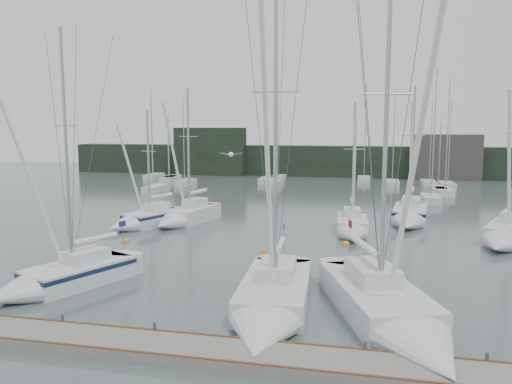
# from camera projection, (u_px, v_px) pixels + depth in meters

# --- Properties ---
(ground) EXTENTS (160.00, 160.00, 0.00)m
(ground) POSITION_uv_depth(u_px,v_px,m) (232.00, 307.00, 22.89)
(ground) COLOR #4A5A58
(ground) RESTS_ON ground
(dock) EXTENTS (24.00, 2.00, 0.40)m
(dock) POSITION_uv_depth(u_px,v_px,m) (196.00, 351.00, 18.02)
(dock) COLOR #62625D
(dock) RESTS_ON ground
(far_treeline) EXTENTS (90.00, 4.00, 5.00)m
(far_treeline) POSITION_uv_depth(u_px,v_px,m) (329.00, 161.00, 82.60)
(far_treeline) COLOR black
(far_treeline) RESTS_ON ground
(far_building_left) EXTENTS (12.00, 3.00, 8.00)m
(far_building_left) POSITION_uv_depth(u_px,v_px,m) (210.00, 151.00, 84.71)
(far_building_left) COLOR black
(far_building_left) RESTS_ON ground
(far_building_right) EXTENTS (10.00, 3.00, 7.00)m
(far_building_right) POSITION_uv_depth(u_px,v_px,m) (446.00, 157.00, 76.71)
(far_building_right) COLOR #3E3B39
(far_building_right) RESTS_ON ground
(mast_forest) EXTENTS (54.42, 23.53, 14.88)m
(mast_forest) POSITION_uv_depth(u_px,v_px,m) (341.00, 185.00, 65.87)
(mast_forest) COLOR silver
(mast_forest) RESTS_ON ground
(sailboat_near_left) EXTENTS (5.61, 8.30, 13.98)m
(sailboat_near_left) POSITION_uv_depth(u_px,v_px,m) (53.00, 280.00, 25.07)
(sailboat_near_left) COLOR silver
(sailboat_near_left) RESTS_ON ground
(sailboat_near_center) EXTENTS (3.68, 10.83, 16.57)m
(sailboat_near_center) POSITION_uv_depth(u_px,v_px,m) (270.00, 308.00, 21.32)
(sailboat_near_center) COLOR silver
(sailboat_near_center) RESTS_ON ground
(sailboat_near_right) EXTENTS (6.56, 11.39, 16.24)m
(sailboat_near_right) POSITION_uv_depth(u_px,v_px,m) (396.00, 319.00, 19.98)
(sailboat_near_right) COLOR silver
(sailboat_near_right) RESTS_ON ground
(sailboat_mid_a) EXTENTS (4.94, 7.60, 10.34)m
(sailboat_mid_a) POSITION_uv_depth(u_px,v_px,m) (142.00, 220.00, 40.96)
(sailboat_mid_a) COLOR silver
(sailboat_mid_a) RESTS_ON ground
(sailboat_mid_b) EXTENTS (4.17, 8.17, 12.32)m
(sailboat_mid_b) POSITION_uv_depth(u_px,v_px,m) (183.00, 217.00, 42.20)
(sailboat_mid_b) COLOR silver
(sailboat_mid_b) RESTS_ON ground
(sailboat_mid_c) EXTENTS (2.62, 7.33, 10.82)m
(sailboat_mid_c) POSITION_uv_depth(u_px,v_px,m) (352.00, 228.00, 37.89)
(sailboat_mid_c) COLOR silver
(sailboat_mid_c) RESTS_ON ground
(sailboat_mid_d) EXTENTS (3.92, 9.03, 12.51)m
(sailboat_mid_d) POSITION_uv_depth(u_px,v_px,m) (409.00, 217.00, 42.31)
(sailboat_mid_d) COLOR silver
(sailboat_mid_d) RESTS_ON ground
(sailboat_mid_e) EXTENTS (5.94, 8.78, 12.88)m
(sailboat_mid_e) POSITION_uv_depth(u_px,v_px,m) (507.00, 237.00, 34.69)
(sailboat_mid_e) COLOR silver
(sailboat_mid_e) RESTS_ON ground
(buoy_a) EXTENTS (0.43, 0.43, 0.43)m
(buoy_a) POSITION_uv_depth(u_px,v_px,m) (264.00, 252.00, 33.05)
(buoy_a) COLOR orange
(buoy_a) RESTS_ON ground
(buoy_b) EXTENTS (0.55, 0.55, 0.55)m
(buoy_b) POSITION_uv_depth(u_px,v_px,m) (346.00, 245.00, 35.00)
(buoy_b) COLOR orange
(buoy_b) RESTS_ON ground
(buoy_c) EXTENTS (0.50, 0.50, 0.50)m
(buoy_c) POSITION_uv_depth(u_px,v_px,m) (126.00, 241.00, 35.95)
(buoy_c) COLOR orange
(buoy_c) RESTS_ON ground
(seagull) EXTENTS (0.96, 0.45, 0.19)m
(seagull) POSITION_uv_depth(u_px,v_px,m) (231.00, 154.00, 21.48)
(seagull) COLOR white
(seagull) RESTS_ON ground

